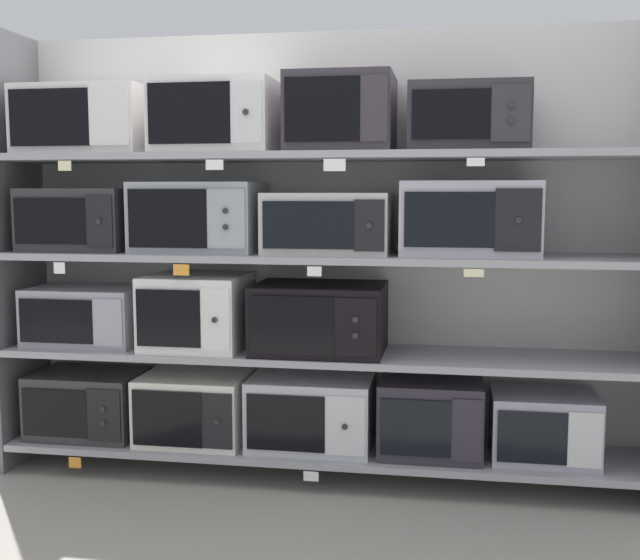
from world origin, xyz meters
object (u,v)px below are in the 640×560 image
at_px(microwave_3, 431,416).
at_px(microwave_6, 198,311).
at_px(microwave_0, 89,403).
at_px(microwave_7, 320,318).
at_px(microwave_4, 543,426).
at_px(microwave_11, 470,218).
at_px(microwave_12, 87,121).
at_px(microwave_13, 218,118).
at_px(microwave_8, 81,220).
at_px(microwave_1, 195,407).
at_px(microwave_2, 312,412).
at_px(microwave_9, 198,217).
at_px(microwave_14, 342,114).
at_px(microwave_5, 87,315).
at_px(microwave_15, 468,118).
at_px(microwave_10, 328,223).

bearing_deg(microwave_3, microwave_6, -180.00).
xyz_separation_m(microwave_0, microwave_7, (1.10, -0.00, 0.43)).
xyz_separation_m(microwave_4, microwave_11, (-0.33, 0.00, 0.88)).
relative_size(microwave_3, microwave_4, 1.01).
xyz_separation_m(microwave_11, microwave_12, (-1.69, -0.00, 0.43)).
relative_size(microwave_7, microwave_13, 1.10).
bearing_deg(microwave_8, microwave_1, -0.04).
relative_size(microwave_2, microwave_11, 0.94).
relative_size(microwave_0, microwave_7, 0.87).
distance_m(microwave_3, microwave_13, 1.59).
bearing_deg(microwave_2, microwave_4, 0.00).
height_order(microwave_9, microwave_14, microwave_14).
height_order(microwave_0, microwave_14, microwave_14).
bearing_deg(microwave_12, microwave_11, 0.01).
distance_m(microwave_7, microwave_8, 1.18).
relative_size(microwave_5, microwave_11, 0.90).
bearing_deg(microwave_11, microwave_6, -179.99).
relative_size(microwave_6, microwave_14, 0.99).
relative_size(microwave_1, microwave_4, 1.09).
relative_size(microwave_0, microwave_15, 1.02).
relative_size(microwave_1, microwave_3, 1.08).
bearing_deg(microwave_6, microwave_4, 0.00).
height_order(microwave_2, microwave_4, microwave_2).
relative_size(microwave_1, microwave_8, 0.99).
bearing_deg(microwave_12, microwave_14, 0.00).
bearing_deg(microwave_12, microwave_1, -0.01).
bearing_deg(microwave_0, microwave_6, -0.00).
bearing_deg(microwave_5, microwave_6, -0.00).
bearing_deg(microwave_9, microwave_1, -179.97).
distance_m(microwave_1, microwave_13, 1.31).
height_order(microwave_14, microwave_15, microwave_14).
bearing_deg(microwave_9, microwave_5, 179.97).
bearing_deg(microwave_12, microwave_10, 0.01).
bearing_deg(microwave_10, microwave_7, -179.66).
relative_size(microwave_2, microwave_8, 1.12).
height_order(microwave_11, microwave_15, microwave_15).
height_order(microwave_4, microwave_13, microwave_13).
distance_m(microwave_11, microwave_12, 1.75).
bearing_deg(microwave_10, microwave_14, -0.14).
height_order(microwave_6, microwave_12, microwave_12).
bearing_deg(microwave_3, microwave_9, -179.98).
distance_m(microwave_1, microwave_2, 0.54).
relative_size(microwave_4, microwave_12, 0.76).
distance_m(microwave_4, microwave_14, 1.58).
bearing_deg(microwave_5, microwave_14, -0.01).
distance_m(microwave_6, microwave_11, 1.27).
relative_size(microwave_10, microwave_13, 1.04).
bearing_deg(microwave_13, microwave_9, 180.00).
bearing_deg(microwave_6, microwave_9, -1.23).
bearing_deg(microwave_0, microwave_14, -0.01).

